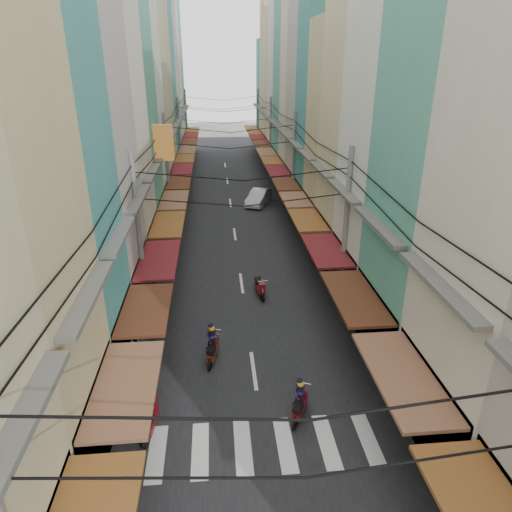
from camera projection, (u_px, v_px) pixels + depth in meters
ground at (250, 343)px, 20.53m from camera, size 160.00×160.00×0.00m
road at (231, 210)px, 38.82m from camera, size 10.00×80.00×0.02m
sidewalk_left at (154, 212)px, 38.27m from camera, size 3.00×80.00×0.06m
sidewalk_right at (306, 207)px, 39.36m from camera, size 3.00×80.00×0.06m
crosswalk at (264, 446)px, 15.03m from camera, size 7.55×2.40×0.01m
building_row_left at (115, 91)px, 31.15m from camera, size 7.80×67.67×23.70m
building_row_right at (341, 95)px, 32.52m from camera, size 7.80×68.98×22.59m
utility_poles at (232, 140)px, 31.66m from camera, size 10.20×66.13×8.20m
white_car at (259, 204)px, 40.26m from camera, size 4.99×3.47×1.64m
bicycle at (432, 370)px, 18.76m from camera, size 1.79×0.70×1.22m
moving_scooters at (223, 366)px, 18.13m from camera, size 5.70×11.40×1.85m
parked_scooters at (342, 380)px, 17.39m from camera, size 13.43×15.71×1.01m
pedestrians at (163, 317)px, 20.66m from camera, size 12.26×25.43×2.24m
market_umbrella at (396, 306)px, 19.45m from camera, size 2.24×2.24×2.37m
traffic_sign at (378, 302)px, 19.09m from camera, size 0.10×0.71×3.25m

